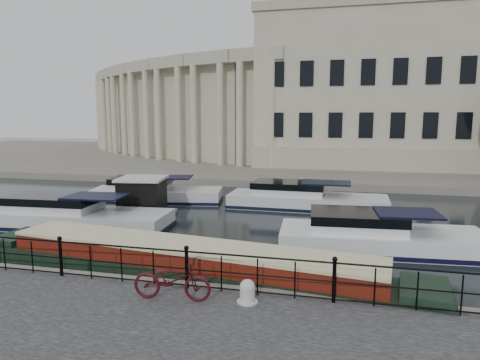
% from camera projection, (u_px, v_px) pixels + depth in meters
% --- Properties ---
extents(ground_plane, '(160.00, 160.00, 0.00)m').
position_uv_depth(ground_plane, '(211.00, 277.00, 14.18)').
color(ground_plane, black).
rests_on(ground_plane, ground).
extents(far_bank, '(120.00, 42.00, 0.55)m').
position_uv_depth(far_bank, '(307.00, 158.00, 51.65)').
color(far_bank, '#6B665B').
rests_on(far_bank, ground_plane).
extents(railing, '(24.14, 0.14, 1.22)m').
position_uv_depth(railing, '(187.00, 265.00, 11.84)').
color(railing, black).
rests_on(railing, near_quay).
extents(civic_building, '(53.55, 31.84, 16.85)m').
position_uv_depth(civic_building, '(296.00, 100.00, 46.75)').
color(civic_building, '#ADA38C').
rests_on(civic_building, far_bank).
extents(bicycle, '(2.12, 0.88, 1.09)m').
position_uv_depth(bicycle, '(172.00, 280.00, 11.09)').
color(bicycle, '#410B12').
rests_on(bicycle, near_quay).
extents(mooring_bollard, '(0.54, 0.54, 0.61)m').
position_uv_depth(mooring_bollard, '(247.00, 292.00, 10.96)').
color(mooring_bollard, beige).
rests_on(mooring_bollard, near_quay).
extents(narrowboat, '(16.03, 4.15, 1.58)m').
position_uv_depth(narrowboat, '(186.00, 268.00, 14.00)').
color(narrowboat, black).
rests_on(narrowboat, ground_plane).
extents(harbour_hut, '(3.62, 3.19, 2.20)m').
position_uv_depth(harbour_hut, '(143.00, 199.00, 22.67)').
color(harbour_hut, '#6B665B').
rests_on(harbour_hut, ground_plane).
extents(cabin_cruisers, '(22.72, 10.87, 1.99)m').
position_uv_depth(cabin_cruisers, '(219.00, 212.00, 22.28)').
color(cabin_cruisers, silver).
rests_on(cabin_cruisers, ground_plane).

